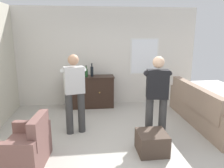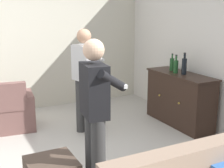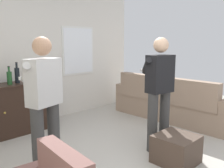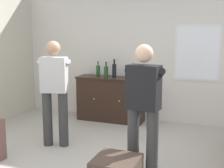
{
  "view_description": "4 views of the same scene",
  "coord_description": "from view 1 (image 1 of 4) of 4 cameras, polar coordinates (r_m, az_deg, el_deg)",
  "views": [
    {
      "loc": [
        -0.63,
        -3.73,
        2.12
      ],
      "look_at": [
        -0.12,
        0.62,
        1.06
      ],
      "focal_mm": 35.0,
      "sensor_mm": 36.0,
      "label": 1
    },
    {
      "loc": [
        3.52,
        -1.11,
        1.96
      ],
      "look_at": [
        0.12,
        0.63,
        1.04
      ],
      "focal_mm": 50.0,
      "sensor_mm": 36.0,
      "label": 2
    },
    {
      "loc": [
        -2.35,
        -1.92,
        1.63
      ],
      "look_at": [
        0.08,
        0.52,
        1.03
      ],
      "focal_mm": 40.0,
      "sensor_mm": 36.0,
      "label": 3
    },
    {
      "loc": [
        1.64,
        -3.5,
        1.86
      ],
      "look_at": [
        0.05,
        0.74,
        1.06
      ],
      "focal_mm": 50.0,
      "sensor_mm": 36.0,
      "label": 4
    }
  ],
  "objects": [
    {
      "name": "ground",
      "position": [
        4.34,
        2.61,
        -15.73
      ],
      "size": [
        10.4,
        10.4,
        0.0
      ],
      "primitive_type": "plane",
      "color": "#B2ADA3"
    },
    {
      "name": "wall_back_with_window",
      "position": [
        6.46,
        -0.83,
        7.14
      ],
      "size": [
        5.2,
        0.15,
        2.8
      ],
      "color": "silver",
      "rests_on": "ground"
    },
    {
      "name": "couch",
      "position": [
        5.5,
        22.01,
        -6.19
      ],
      "size": [
        0.57,
        2.55,
        0.93
      ],
      "color": "gray",
      "rests_on": "ground"
    },
    {
      "name": "armchair",
      "position": [
        3.9,
        -21.42,
        -15.47
      ],
      "size": [
        0.74,
        0.95,
        0.85
      ],
      "color": "brown",
      "rests_on": "ground"
    },
    {
      "name": "sideboard_cabinet",
      "position": [
        6.26,
        -5.87,
        -2.0
      ],
      "size": [
        1.38,
        0.49,
        0.9
      ],
      "color": "black",
      "rests_on": "ground"
    },
    {
      "name": "bottle_wine_green",
      "position": [
        6.12,
        -5.27,
        3.37
      ],
      "size": [
        0.08,
        0.08,
        0.37
      ],
      "color": "black",
      "rests_on": "sideboard_cabinet"
    },
    {
      "name": "bottle_liquor_amber",
      "position": [
        6.08,
        -6.73,
        3.0
      ],
      "size": [
        0.08,
        0.08,
        0.31
      ],
      "color": "#1E4C23",
      "rests_on": "sideboard_cabinet"
    },
    {
      "name": "bottle_spirits_clear",
      "position": [
        6.16,
        -8.66,
        3.05
      ],
      "size": [
        0.08,
        0.08,
        0.31
      ],
      "color": "#1E4C23",
      "rests_on": "sideboard_cabinet"
    },
    {
      "name": "ottoman",
      "position": [
        4.1,
        10.36,
        -14.78
      ],
      "size": [
        0.52,
        0.52,
        0.38
      ],
      "primitive_type": "cube",
      "color": "#47382D",
      "rests_on": "ground"
    },
    {
      "name": "person_standing_left",
      "position": [
        4.58,
        -9.8,
        -1.62
      ],
      "size": [
        0.54,
        0.51,
        1.68
      ],
      "color": "#383838",
      "rests_on": "ground"
    },
    {
      "name": "person_standing_right",
      "position": [
        4.27,
        11.62,
        -2.84
      ],
      "size": [
        0.55,
        0.5,
        1.68
      ],
      "color": "#383838",
      "rests_on": "ground"
    }
  ]
}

